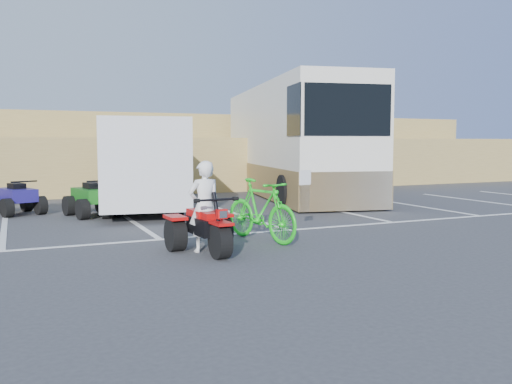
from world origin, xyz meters
name	(u,v)px	position (x,y,z in m)	size (l,w,h in m)	color
ground	(200,266)	(0.00, 0.00, 0.00)	(100.00, 100.00, 0.00)	#3A3A3D
parking_stripes	(180,224)	(0.87, 4.07, 0.00)	(28.00, 5.16, 0.01)	white
grass_embankment	(80,153)	(0.00, 15.48, 1.42)	(40.00, 8.50, 3.10)	#9A8046
red_trike_atv	(208,253)	(0.41, 0.85, 0.00)	(1.11, 1.47, 0.96)	#B20A0A
rider	(204,206)	(0.40, 1.00, 0.76)	(0.55, 0.36, 1.52)	white
green_dirt_bike	(261,210)	(1.68, 1.52, 0.58)	(0.54, 1.92, 1.15)	#14BF19
cargo_trailer	(139,162)	(0.56, 6.85, 1.30)	(2.77, 5.38, 2.40)	silver
rv_motorhome	(292,149)	(6.42, 9.27, 1.60)	(4.62, 10.54, 3.68)	silver
quad_atv_blue	(18,214)	(-2.42, 7.45, 0.00)	(1.02, 1.36, 0.89)	navy
quad_atv_green	(93,216)	(-0.71, 6.32, 0.00)	(1.07, 1.43, 0.93)	#145A15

